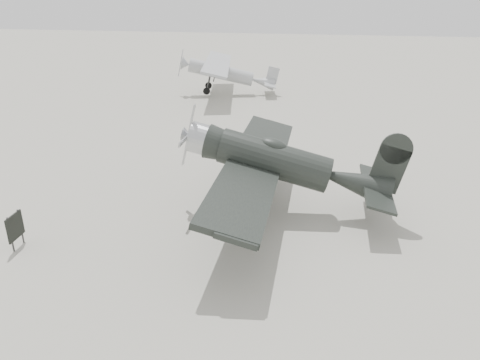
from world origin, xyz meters
name	(u,v)px	position (x,y,z in m)	size (l,w,h in m)	color
ground	(210,236)	(0.00, 0.00, 0.00)	(160.00, 160.00, 0.00)	gray
lowwing_monoplane	(284,164)	(2.52, 2.67, 2.13)	(8.93, 12.36, 4.03)	black
highwing_monoplane	(225,70)	(-4.60, 24.57, 2.10)	(8.50, 11.91, 3.36)	gray
sign_board	(15,227)	(-6.68, -2.00, 0.81)	(0.11, 0.94, 1.35)	#333333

